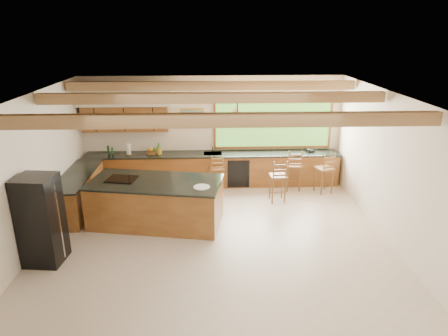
{
  "coord_description": "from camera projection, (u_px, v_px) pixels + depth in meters",
  "views": [
    {
      "loc": [
        -0.1,
        -7.66,
        4.21
      ],
      "look_at": [
        0.23,
        0.8,
        1.23
      ],
      "focal_mm": 32.0,
      "sensor_mm": 36.0,
      "label": 1
    }
  ],
  "objects": [
    {
      "name": "bar_stool_a",
      "position": [
        217.0,
        169.0,
        10.67
      ],
      "size": [
        0.41,
        0.41,
        1.06
      ],
      "rotation": [
        0.0,
        0.0,
        0.09
      ],
      "color": "brown",
      "rests_on": "ground"
    },
    {
      "name": "room_shell",
      "position": [
        205.0,
        127.0,
        8.5
      ],
      "size": [
        7.27,
        6.54,
        3.02
      ],
      "color": "silver",
      "rests_on": "ground"
    },
    {
      "name": "island",
      "position": [
        156.0,
        202.0,
        8.97
      ],
      "size": [
        3.1,
        1.85,
        1.03
      ],
      "rotation": [
        0.0,
        0.0,
        -0.17
      ],
      "color": "brown",
      "rests_on": "ground"
    },
    {
      "name": "counter_run",
      "position": [
        183.0,
        174.0,
        10.81
      ],
      "size": [
        7.12,
        3.1,
        1.27
      ],
      "color": "brown",
      "rests_on": "ground"
    },
    {
      "name": "bar_stool_d",
      "position": [
        325.0,
        169.0,
        10.53
      ],
      "size": [
        0.52,
        0.52,
        1.14
      ],
      "rotation": [
        0.0,
        0.0,
        0.34
      ],
      "color": "brown",
      "rests_on": "ground"
    },
    {
      "name": "ground",
      "position": [
        215.0,
        234.0,
        8.62
      ],
      "size": [
        7.2,
        7.2,
        0.0
      ],
      "primitive_type": "plane",
      "color": "beige",
      "rests_on": "ground"
    },
    {
      "name": "bar_stool_c",
      "position": [
        278.0,
        177.0,
        10.01
      ],
      "size": [
        0.43,
        0.43,
        1.13
      ],
      "rotation": [
        0.0,
        0.0,
        0.06
      ],
      "color": "brown",
      "rests_on": "ground"
    },
    {
      "name": "refrigerator",
      "position": [
        41.0,
        220.0,
        7.35
      ],
      "size": [
        0.73,
        0.72,
        1.72
      ],
      "rotation": [
        0.0,
        0.0,
        -0.1
      ],
      "color": "black",
      "rests_on": "ground"
    },
    {
      "name": "bar_stool_b",
      "position": [
        294.0,
        167.0,
        10.73
      ],
      "size": [
        0.44,
        0.44,
        1.16
      ],
      "rotation": [
        0.0,
        0.0,
        -0.07
      ],
      "color": "brown",
      "rests_on": "ground"
    }
  ]
}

